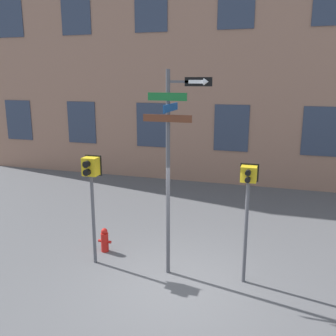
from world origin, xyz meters
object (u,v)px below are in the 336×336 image
(street_sign_pole, at_px, (171,156))
(pedestrian_signal_left, at_px, (91,179))
(fire_hydrant, at_px, (105,240))
(pedestrian_signal_right, at_px, (248,193))

(street_sign_pole, distance_m, pedestrian_signal_left, 2.02)
(street_sign_pole, height_order, fire_hydrant, street_sign_pole)
(pedestrian_signal_right, bearing_deg, street_sign_pole, -176.19)
(pedestrian_signal_right, bearing_deg, fire_hydrant, 172.69)
(street_sign_pole, bearing_deg, pedestrian_signal_right, 3.81)
(street_sign_pole, xyz_separation_m, pedestrian_signal_left, (-1.91, -0.05, -0.66))
(street_sign_pole, xyz_separation_m, pedestrian_signal_right, (1.63, 0.11, -0.71))
(street_sign_pole, relative_size, pedestrian_signal_right, 1.72)
(street_sign_pole, bearing_deg, fire_hydrant, 163.73)
(pedestrian_signal_left, xyz_separation_m, pedestrian_signal_right, (3.54, 0.16, -0.05))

